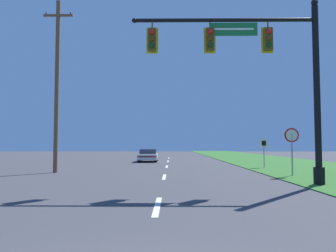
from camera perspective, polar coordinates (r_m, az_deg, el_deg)
The scene contains 7 objects.
grass_verge_right at distance 34.41m, azimuth 17.86°, elevation -5.86°, with size 10.00×110.00×0.04m.
road_center_line at distance 24.91m, azimuth -0.22°, elevation -7.09°, with size 0.16×34.80×0.01m.
signal_mast at distance 14.40m, azimuth 16.76°, elevation 9.39°, with size 7.92×0.47×7.73m.
car_ahead at distance 32.41m, azimuth -3.48°, elevation -5.15°, with size 1.89×4.23×1.19m.
stop_sign at distance 18.50m, azimuth 20.75°, elevation -2.42°, with size 0.76×0.07×2.50m.
route_sign_post at distance 24.60m, azimuth 16.35°, elevation -3.45°, with size 0.55×0.06×2.03m.
utility_pole_near at distance 21.01m, azimuth -18.78°, elevation 7.13°, with size 1.80×0.26×10.45m.
Camera 1 is at (0.39, -2.85, 1.64)m, focal length 35.00 mm.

